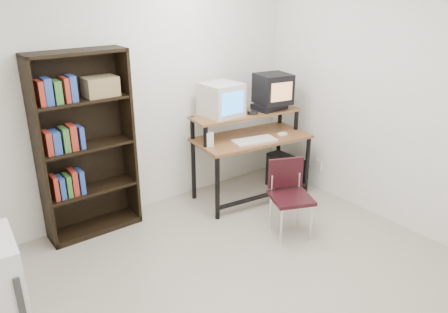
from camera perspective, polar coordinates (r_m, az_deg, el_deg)
floor at (r=3.59m, az=3.97°, el=-18.83°), size 4.00×4.00×0.01m
back_wall at (r=4.55m, az=-12.32°, el=8.10°), size 4.00×0.01×2.60m
right_wall at (r=4.45m, az=24.53°, el=6.36°), size 0.01×4.00×2.60m
computer_desk at (r=4.93m, az=3.47°, el=2.25°), size 1.34×0.78×0.98m
crt_monitor at (r=4.77m, az=-0.37°, el=7.39°), size 0.41×0.42×0.37m
vcr at (r=5.08m, az=5.94°, el=6.47°), size 0.38×0.28×0.08m
crt_tv at (r=5.04m, az=6.42°, el=8.79°), size 0.41×0.41×0.34m
cd_spindle at (r=4.87m, az=3.76°, el=5.72°), size 0.15×0.15×0.05m
keyboard at (r=4.74m, az=3.99°, el=2.01°), size 0.50×0.30×0.03m
mousepad at (r=5.01m, az=7.64°, el=2.77°), size 0.24×0.20×0.01m
mouse at (r=4.98m, az=7.62°, el=2.89°), size 0.11×0.08×0.03m
desk_speaker at (r=4.58m, az=-1.94°, el=2.21°), size 0.10×0.10×0.17m
pc_tower at (r=5.31m, az=7.93°, el=-2.11°), size 0.21×0.45×0.42m
school_chair at (r=4.30m, az=8.50°, el=-4.36°), size 0.49×0.49×0.75m
bookshelf at (r=4.33m, az=-17.76°, el=1.61°), size 0.90×0.31×1.79m
wall_outlet at (r=5.37m, az=12.26°, el=-1.09°), size 0.02×0.08×0.12m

